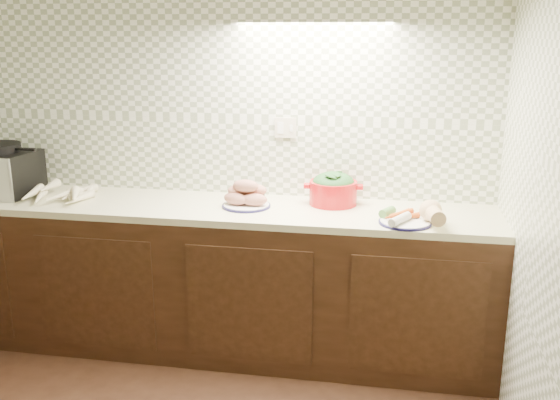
% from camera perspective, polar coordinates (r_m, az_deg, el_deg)
% --- Properties ---
extents(room, '(3.60, 3.60, 2.60)m').
position_cam_1_polar(room, '(2.21, -22.09, 7.56)').
color(room, black).
rests_on(room, ground).
extents(counter, '(3.60, 3.60, 0.90)m').
position_cam_1_polar(counter, '(3.46, -23.87, -10.61)').
color(counter, black).
rests_on(counter, ground).
extents(parsnip_pile, '(0.47, 0.44, 0.08)m').
position_cam_1_polar(parsnip_pile, '(4.00, -19.20, 0.67)').
color(parsnip_pile, '#F2EBC0').
rests_on(parsnip_pile, counter).
extents(sweet_potato_plate, '(0.28, 0.28, 0.16)m').
position_cam_1_polar(sweet_potato_plate, '(3.59, -3.11, 0.31)').
color(sweet_potato_plate, '#171444').
rests_on(sweet_potato_plate, counter).
extents(onion_bowl, '(0.14, 0.14, 0.11)m').
position_cam_1_polar(onion_bowl, '(3.69, -2.55, 0.48)').
color(onion_bowl, black).
rests_on(onion_bowl, counter).
extents(dutch_oven, '(0.35, 0.30, 0.19)m').
position_cam_1_polar(dutch_oven, '(3.63, 4.89, 1.04)').
color(dutch_oven, red).
rests_on(dutch_oven, counter).
extents(veg_plate, '(0.33, 0.29, 0.13)m').
position_cam_1_polar(veg_plate, '(3.34, 12.35, -1.35)').
color(veg_plate, '#171444').
rests_on(veg_plate, counter).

